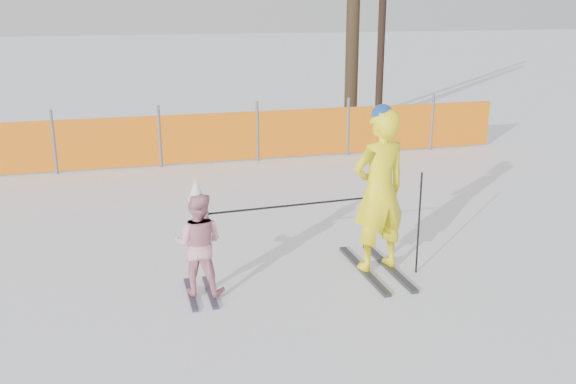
% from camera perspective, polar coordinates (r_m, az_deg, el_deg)
% --- Properties ---
extents(ground, '(120.00, 120.00, 0.00)m').
position_cam_1_polar(ground, '(7.68, 0.99, -8.20)').
color(ground, white).
rests_on(ground, ground).
extents(adult, '(0.81, 1.51, 2.08)m').
position_cam_1_polar(adult, '(7.79, 8.11, 0.18)').
color(adult, black).
rests_on(adult, ground).
extents(child, '(0.70, 0.85, 1.38)m').
position_cam_1_polar(child, '(7.25, -7.98, -4.50)').
color(child, black).
rests_on(child, ground).
extents(ski_poles, '(2.55, 0.22, 1.28)m').
position_cam_1_polar(ski_poles, '(7.57, 4.96, -1.85)').
color(ski_poles, black).
rests_on(ski_poles, ground).
extents(safety_fence, '(15.45, 0.06, 1.25)m').
position_cam_1_polar(safety_fence, '(13.09, -12.84, 4.44)').
color(safety_fence, '#595960').
rests_on(safety_fence, ground).
extents(tree_trunks, '(2.04, 2.56, 6.30)m').
position_cam_1_polar(tree_trunks, '(17.43, 6.70, 16.20)').
color(tree_trunks, '#322616').
rests_on(tree_trunks, ground).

